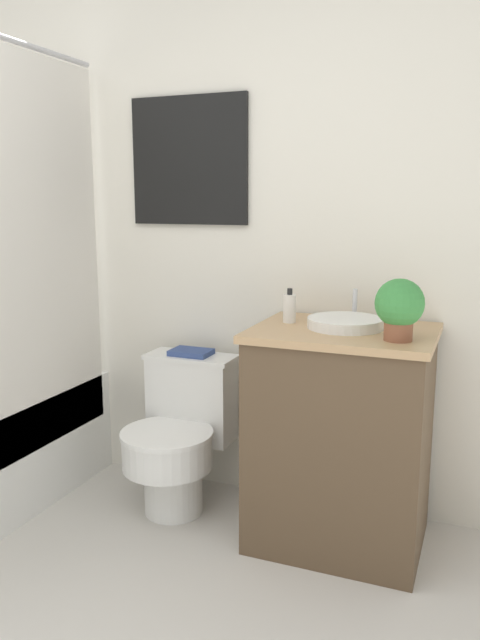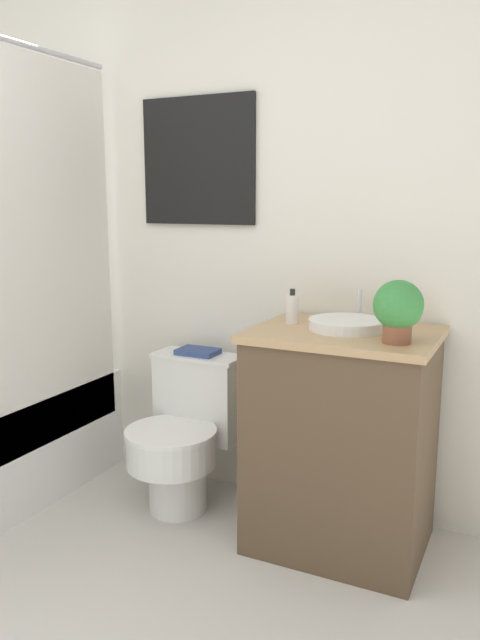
% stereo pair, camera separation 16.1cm
% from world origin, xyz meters
% --- Properties ---
extents(wall_back, '(3.27, 0.07, 2.50)m').
position_xyz_m(wall_back, '(-0.00, 2.02, 1.26)').
color(wall_back, silver).
rests_on(wall_back, ground_plane).
extents(toilet, '(0.41, 0.54, 0.67)m').
position_xyz_m(toilet, '(0.06, 1.73, 0.33)').
color(toilet, white).
rests_on(toilet, ground_plane).
extents(vanity, '(0.69, 0.55, 0.88)m').
position_xyz_m(vanity, '(0.79, 1.71, 0.44)').
color(vanity, brown).
rests_on(vanity, ground_plane).
extents(sink, '(0.29, 0.33, 0.13)m').
position_xyz_m(sink, '(0.79, 1.73, 0.90)').
color(sink, white).
rests_on(sink, vanity).
extents(soap_bottle, '(0.05, 0.05, 0.14)m').
position_xyz_m(soap_bottle, '(0.55, 1.76, 0.94)').
color(soap_bottle, silver).
rests_on(soap_bottle, vanity).
extents(potted_plant, '(0.17, 0.17, 0.22)m').
position_xyz_m(potted_plant, '(1.01, 1.58, 1.00)').
color(potted_plant, brown).
rests_on(potted_plant, vanity).
extents(book_on_tank, '(0.18, 0.13, 0.02)m').
position_xyz_m(book_on_tank, '(0.06, 1.86, 0.68)').
color(book_on_tank, '#33477F').
rests_on(book_on_tank, toilet).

